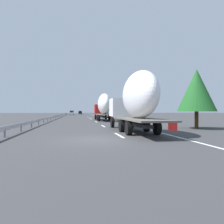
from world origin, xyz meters
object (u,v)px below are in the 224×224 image
object	(u,v)px
car_white_van	(72,113)
road_sign	(103,110)
truck_trailing	(135,100)
car_black_suv	(80,113)
truck_lead	(103,106)

from	to	relation	value
car_white_van	road_sign	xyz separation A→B (m)	(-29.38, -10.24, 1.11)
truck_trailing	car_black_suv	xyz separation A→B (m)	(87.84, 3.34, -1.79)
car_black_suv	car_white_van	xyz separation A→B (m)	(-13.00, 3.80, 0.04)
truck_lead	road_sign	xyz separation A→B (m)	(24.35, -3.10, -0.65)
truck_trailing	car_white_van	world-z (taller)	truck_trailing
road_sign	truck_lead	bearing A→B (deg)	172.74
truck_trailing	truck_lead	bearing A→B (deg)	0.00
car_white_van	truck_trailing	bearing A→B (deg)	-174.55
truck_lead	truck_trailing	bearing A→B (deg)	-180.00
truck_trailing	road_sign	world-z (taller)	truck_trailing
truck_lead	road_sign	world-z (taller)	truck_lead
car_black_suv	road_sign	size ratio (longest dim) A/B	1.35
car_white_van	truck_lead	bearing A→B (deg)	-172.43
truck_lead	road_sign	size ratio (longest dim) A/B	4.41
road_sign	car_white_van	bearing A→B (deg)	19.22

